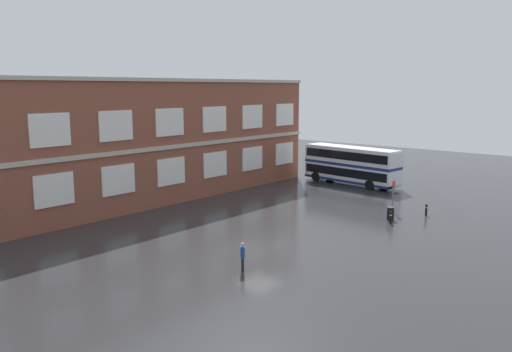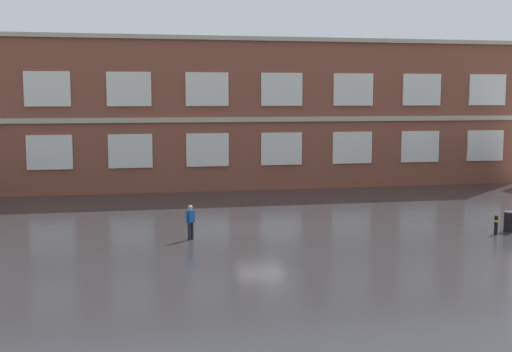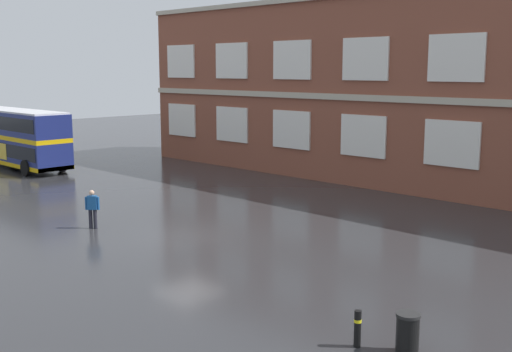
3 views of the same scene
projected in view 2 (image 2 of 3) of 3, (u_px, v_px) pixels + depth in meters
name	position (u px, v px, depth m)	size (l,w,h in m)	color
ground_plane	(253.00, 221.00, 36.80)	(120.00, 120.00, 0.00)	#2B2B2D
brick_terminal_building	(236.00, 115.00, 52.04)	(44.09, 8.19, 11.22)	brown
waiting_passenger	(190.00, 221.00, 31.91)	(0.53, 0.51, 1.70)	black
station_litter_bin	(509.00, 221.00, 33.94)	(0.60, 0.60, 1.03)	black
safety_bollard_west	(496.00, 225.00, 33.21)	(0.19, 0.19, 0.95)	black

